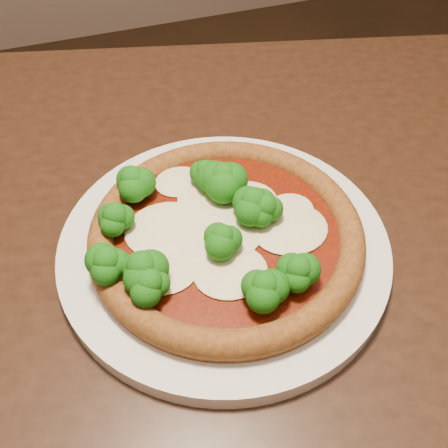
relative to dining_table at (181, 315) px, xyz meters
name	(u,v)px	position (x,y,z in m)	size (l,w,h in m)	color
floor	(299,434)	(0.24, 0.02, -0.65)	(4.00, 4.00, 0.00)	black
dining_table	(181,315)	(0.00, 0.00, 0.00)	(1.36, 1.14, 0.75)	black
plate	(224,245)	(0.05, 0.00, 0.10)	(0.32, 0.32, 0.02)	silver
pizza	(220,231)	(0.05, 0.00, 0.13)	(0.27, 0.26, 0.06)	brown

